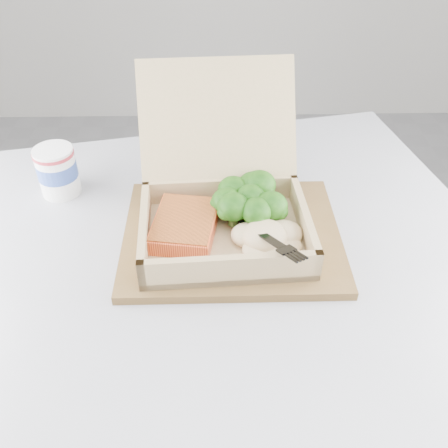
{
  "coord_description": "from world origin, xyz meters",
  "views": [
    {
      "loc": [
        -0.01,
        -0.33,
        1.2
      ],
      "look_at": [
        0.0,
        0.2,
        0.76
      ],
      "focal_mm": 40.0,
      "sensor_mm": 36.0,
      "label": 1
    }
  ],
  "objects_px": {
    "serving_tray": "(232,235)",
    "takeout_container": "(222,193)",
    "paper_cup": "(57,170)",
    "cafe_table": "(232,351)"
  },
  "relations": [
    {
      "from": "cafe_table",
      "to": "serving_tray",
      "type": "distance_m",
      "value": 0.2
    },
    {
      "from": "serving_tray",
      "to": "takeout_container",
      "type": "height_order",
      "value": "takeout_container"
    },
    {
      "from": "serving_tray",
      "to": "cafe_table",
      "type": "bearing_deg",
      "value": -89.49
    },
    {
      "from": "cafe_table",
      "to": "takeout_container",
      "type": "distance_m",
      "value": 0.26
    },
    {
      "from": "cafe_table",
      "to": "takeout_container",
      "type": "xyz_separation_m",
      "value": [
        -0.01,
        0.09,
        0.25
      ]
    },
    {
      "from": "serving_tray",
      "to": "paper_cup",
      "type": "xyz_separation_m",
      "value": [
        -0.27,
        0.12,
        0.04
      ]
    },
    {
      "from": "takeout_container",
      "to": "paper_cup",
      "type": "distance_m",
      "value": 0.28
    },
    {
      "from": "takeout_container",
      "to": "paper_cup",
      "type": "bearing_deg",
      "value": 156.8
    },
    {
      "from": "serving_tray",
      "to": "paper_cup",
      "type": "bearing_deg",
      "value": 155.89
    },
    {
      "from": "serving_tray",
      "to": "takeout_container",
      "type": "xyz_separation_m",
      "value": [
        -0.01,
        0.03,
        0.06
      ]
    }
  ]
}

